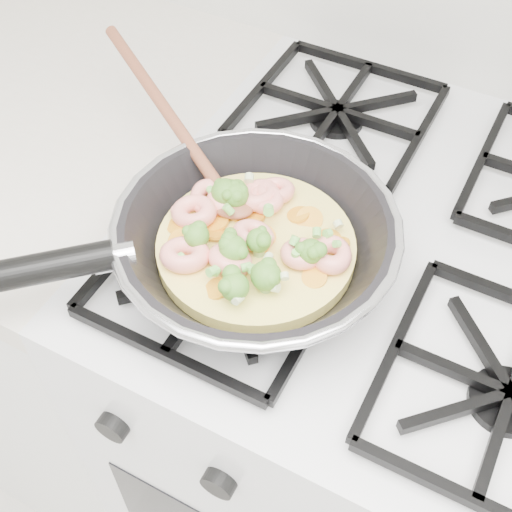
% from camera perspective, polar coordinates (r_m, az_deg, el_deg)
% --- Properties ---
extents(stove, '(0.60, 0.60, 0.92)m').
position_cam_1_polar(stove, '(1.14, 8.70, -13.31)').
color(stove, silver).
rests_on(stove, ground).
extents(skillet, '(0.44, 0.41, 0.09)m').
position_cam_1_polar(skillet, '(0.68, -0.60, 1.50)').
color(skillet, black).
rests_on(skillet, stove).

